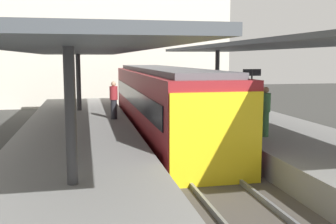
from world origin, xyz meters
The scene contains 13 objects.
ground_plane centered at (0.00, 0.00, 0.00)m, with size 80.00×80.00×0.00m, color #383835.
platform_left centered at (-3.80, 0.00, 0.50)m, with size 4.40×28.00×1.00m, color gray.
platform_right centered at (3.80, 0.00, 0.50)m, with size 4.40×28.00×1.00m, color gray.
track_ballast centered at (0.00, 0.00, 0.10)m, with size 3.20×28.00×0.20m, color #4C4742.
rail_near_side centered at (-0.72, 0.00, 0.27)m, with size 0.08×28.00×0.14m, color slate.
rail_far_side centered at (0.72, 0.00, 0.27)m, with size 0.08×28.00×0.14m, color slate.
commuter_train centered at (0.00, 4.44, 1.73)m, with size 2.78×15.64×3.10m.
canopy_left centered at (-3.80, 1.40, 3.99)m, with size 4.18×21.00×3.11m.
canopy_right centered at (3.80, 1.40, 4.19)m, with size 4.18×21.00×3.31m.
platform_sign centered at (4.29, 4.11, 2.62)m, with size 0.90×0.08×2.21m.
passenger_near_bench centered at (-2.24, 4.27, 1.88)m, with size 0.36×0.36×1.69m.
passenger_mid_platform centered at (2.61, -0.86, 1.90)m, with size 0.36×0.36×1.74m.
station_building_backdrop centered at (-1.00, 20.00, 5.50)m, with size 18.00×6.00×11.00m, color beige.
Camera 1 is at (-3.49, -13.40, 3.69)m, focal length 42.13 mm.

